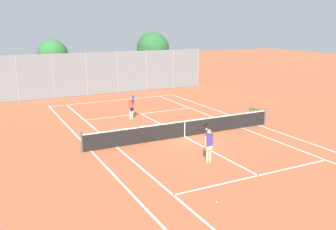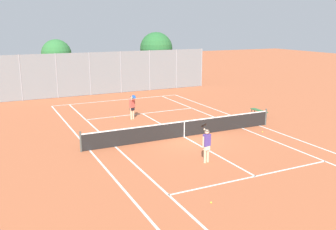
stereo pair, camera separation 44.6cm
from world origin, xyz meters
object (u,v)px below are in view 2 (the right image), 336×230
(loose_tennis_ball_0, at_px, (115,118))
(loose_tennis_ball_5, at_px, (211,203))
(tree_behind_right, at_px, (156,49))
(player_near_side, at_px, (207,143))
(loose_tennis_ball_2, at_px, (188,127))
(tree_behind_left, at_px, (58,55))
(player_far_left, at_px, (132,106))
(courtside_bench, at_px, (259,111))
(loose_tennis_ball_3, at_px, (207,122))
(loose_tennis_ball_4, at_px, (263,132))
(tennis_net, at_px, (184,128))

(loose_tennis_ball_0, distance_m, loose_tennis_ball_5, 13.59)
(tree_behind_right, bearing_deg, loose_tennis_ball_0, -126.25)
(loose_tennis_ball_0, bearing_deg, player_near_side, -82.78)
(player_near_side, xyz_separation_m, tree_behind_right, (6.99, 21.18, 2.89))
(loose_tennis_ball_2, relative_size, tree_behind_left, 0.01)
(player_near_side, relative_size, player_far_left, 1.00)
(player_far_left, relative_size, tree_behind_left, 0.36)
(player_near_side, bearing_deg, courtside_bench, 36.79)
(loose_tennis_ball_0, bearing_deg, loose_tennis_ball_3, -35.91)
(player_near_side, xyz_separation_m, player_far_left, (-0.20, 9.23, 0.00))
(player_near_side, height_order, tree_behind_right, tree_behind_right)
(player_far_left, distance_m, loose_tennis_ball_3, 5.19)
(player_far_left, height_order, loose_tennis_ball_4, player_far_left)
(loose_tennis_ball_2, relative_size, loose_tennis_ball_4, 1.00)
(courtside_bench, bearing_deg, tree_behind_left, 122.98)
(loose_tennis_ball_0, distance_m, loose_tennis_ball_4, 9.96)
(tennis_net, distance_m, courtside_bench, 7.29)
(courtside_bench, xyz_separation_m, tree_behind_left, (-10.67, 16.44, 3.06))
(loose_tennis_ball_2, height_order, loose_tennis_ball_5, same)
(tennis_net, bearing_deg, loose_tennis_ball_0, 111.06)
(player_far_left, height_order, loose_tennis_ball_5, player_far_left)
(player_far_left, bearing_deg, loose_tennis_ball_3, -36.52)
(courtside_bench, height_order, tree_behind_left, tree_behind_left)
(player_near_side, distance_m, courtside_bench, 10.04)
(loose_tennis_ball_2, xyz_separation_m, tree_behind_left, (-4.87, 16.66, 3.43))
(loose_tennis_ball_0, relative_size, loose_tennis_ball_3, 1.00)
(player_near_side, distance_m, tree_behind_right, 22.49)
(tree_behind_left, bearing_deg, player_near_side, -83.31)
(courtside_bench, bearing_deg, loose_tennis_ball_3, 177.46)
(courtside_bench, height_order, tree_behind_right, tree_behind_right)
(tennis_net, height_order, loose_tennis_ball_3, tennis_net)
(loose_tennis_ball_2, relative_size, tree_behind_right, 0.01)
(tree_behind_right, bearing_deg, player_far_left, -121.06)
(loose_tennis_ball_0, bearing_deg, courtside_bench, -22.89)
(player_far_left, height_order, loose_tennis_ball_3, player_far_left)
(tennis_net, height_order, loose_tennis_ball_2, tennis_net)
(courtside_bench, bearing_deg, loose_tennis_ball_5, -136.21)
(tennis_net, relative_size, player_near_side, 6.76)
(tree_behind_left, bearing_deg, player_far_left, -79.57)
(player_far_left, xyz_separation_m, loose_tennis_ball_0, (-1.05, 0.70, -0.89))
(loose_tennis_ball_2, bearing_deg, loose_tennis_ball_0, 130.14)
(loose_tennis_ball_2, bearing_deg, loose_tennis_ball_3, 13.63)
(player_near_side, height_order, loose_tennis_ball_2, player_near_side)
(tree_behind_left, bearing_deg, loose_tennis_ball_2, -73.70)
(tree_behind_left, height_order, tree_behind_right, tree_behind_right)
(player_near_side, relative_size, tree_behind_right, 0.32)
(tennis_net, xyz_separation_m, loose_tennis_ball_4, (4.69, -1.25, -0.48))
(player_far_left, distance_m, loose_tennis_ball_5, 13.03)
(loose_tennis_ball_4, relative_size, tree_behind_right, 0.01)
(loose_tennis_ball_0, height_order, courtside_bench, courtside_bench)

